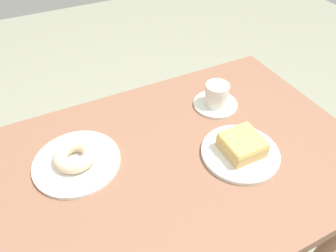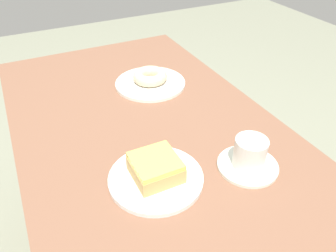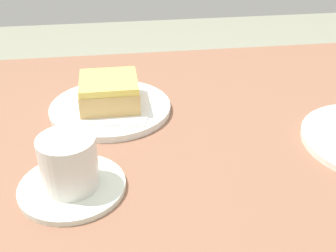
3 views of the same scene
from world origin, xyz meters
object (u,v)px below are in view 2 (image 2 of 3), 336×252
at_px(donut_sugar_ring, 150,76).
at_px(plate_glazed_square, 156,178).
at_px(plate_sugar_ring, 150,83).
at_px(coffee_cup, 249,156).
at_px(donut_glazed_square, 156,167).

bearing_deg(donut_sugar_ring, plate_glazed_square, 157.87).
distance_m(plate_sugar_ring, donut_sugar_ring, 0.03).
xyz_separation_m(donut_sugar_ring, coffee_cup, (-0.47, -0.05, 0.00)).
height_order(donut_sugar_ring, plate_glazed_square, donut_sugar_ring).
bearing_deg(plate_sugar_ring, donut_glazed_square, 157.87).
bearing_deg(plate_sugar_ring, donut_sugar_ring, 90.00).
distance_m(plate_sugar_ring, plate_glazed_square, 0.44).
relative_size(donut_sugar_ring, donut_glazed_square, 1.12).
distance_m(plate_glazed_square, coffee_cup, 0.22).
bearing_deg(plate_glazed_square, donut_glazed_square, 180.00).
bearing_deg(coffee_cup, plate_sugar_ring, 5.49).
bearing_deg(coffee_cup, plate_glazed_square, 75.18).
xyz_separation_m(plate_sugar_ring, donut_glazed_square, (-0.41, 0.17, 0.03)).
relative_size(donut_sugar_ring, coffee_cup, 0.79).
distance_m(plate_glazed_square, donut_glazed_square, 0.03).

